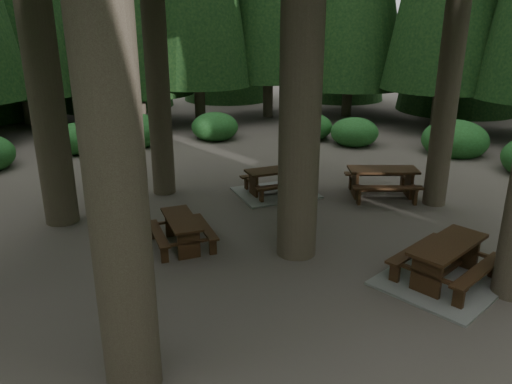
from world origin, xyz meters
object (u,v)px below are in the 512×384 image
object	(u,v)px
picnic_table_a	(445,268)
picnic_table_c	(276,186)
picnic_table_d	(382,178)
picnic_table_b	(182,228)

from	to	relation	value
picnic_table_a	picnic_table_c	distance (m)	5.94
picnic_table_a	picnic_table_d	bearing A→B (deg)	47.02
picnic_table_a	picnic_table_d	xyz separation A→B (m)	(1.28, 4.67, 0.26)
picnic_table_c	picnic_table_d	distance (m)	3.03
picnic_table_c	picnic_table_d	bearing A→B (deg)	-26.92
picnic_table_d	picnic_table_c	bearing A→B (deg)	175.76
picnic_table_b	picnic_table_d	bearing A→B (deg)	-79.07
picnic_table_b	picnic_table_c	distance (m)	4.16
picnic_table_c	picnic_table_a	bearing A→B (deg)	-81.17
picnic_table_b	picnic_table_c	size ratio (longest dim) A/B	0.71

